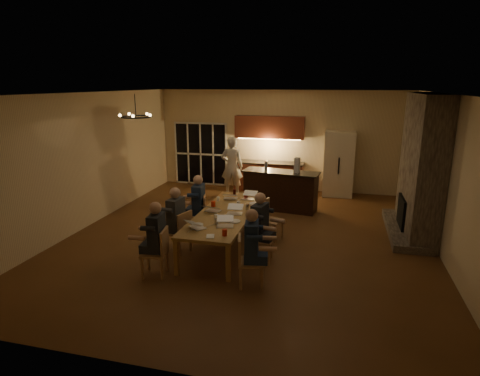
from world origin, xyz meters
name	(u,v)px	position (x,y,z in m)	size (l,w,h in m)	color
floor	(248,237)	(0.00, 0.00, 0.00)	(9.00, 9.00, 0.00)	brown
back_wall	(280,141)	(0.00, 4.52, 1.60)	(8.00, 0.04, 3.20)	beige
left_wall	(87,160)	(-4.02, 0.00, 1.60)	(0.04, 9.00, 3.20)	beige
right_wall	(450,179)	(4.02, 0.00, 1.60)	(0.04, 9.00, 3.20)	beige
ceiling	(249,92)	(0.00, 0.00, 3.22)	(8.00, 9.00, 0.04)	white
french_doors	(201,154)	(-2.70, 4.47, 1.05)	(1.86, 0.08, 2.10)	black
fireplace	(422,166)	(3.70, 1.20, 1.60)	(0.58, 2.50, 3.20)	#726759
kitchenette	(269,154)	(-0.30, 4.20, 1.20)	(2.24, 0.68, 2.40)	brown
refrigerator	(339,164)	(1.90, 4.15, 1.00)	(0.90, 0.68, 2.00)	beige
dining_table	(226,229)	(-0.37, -0.57, 0.38)	(1.10, 3.21, 0.75)	#B18447
bar_island	(280,190)	(0.38, 2.28, 0.54)	(2.06, 0.68, 1.08)	black
chair_left_near	(154,252)	(-1.24, -2.20, 0.45)	(0.44, 0.44, 0.89)	tan
chair_left_mid	(178,231)	(-1.24, -1.11, 0.45)	(0.44, 0.44, 0.89)	tan
chair_left_far	(196,214)	(-1.26, 0.04, 0.45)	(0.44, 0.44, 0.89)	tan
chair_right_near	(251,261)	(0.54, -2.13, 0.45)	(0.44, 0.44, 0.89)	tan
chair_right_mid	(261,239)	(0.52, -1.12, 0.45)	(0.44, 0.44, 0.89)	tan
chair_right_far	(272,220)	(0.52, 0.05, 0.45)	(0.44, 0.44, 0.89)	tan
person_left_near	(157,239)	(-1.21, -2.14, 0.69)	(0.60, 0.60, 1.38)	#21242B
person_right_near	(252,248)	(0.54, -2.12, 0.69)	(0.60, 0.60, 1.38)	#1C2A47
person_left_mid	(176,220)	(-1.27, -1.11, 0.69)	(0.60, 0.60, 1.38)	#353A3F
person_right_mid	(260,227)	(0.47, -1.07, 0.69)	(0.60, 0.60, 1.38)	#21242B
person_left_far	(199,204)	(-1.20, 0.05, 0.69)	(0.60, 0.60, 1.38)	#1C2A47
standing_person	(232,166)	(-1.28, 3.31, 0.92)	(0.67, 0.44, 1.85)	silver
chandelier	(136,117)	(-2.13, -0.92, 2.75)	(0.65, 0.65, 0.03)	black
laptop_a	(197,222)	(-0.63, -1.58, 0.86)	(0.32, 0.28, 0.23)	silver
laptop_b	(225,221)	(-0.15, -1.38, 0.86)	(0.32, 0.28, 0.23)	silver
laptop_c	(213,206)	(-0.65, -0.54, 0.86)	(0.32, 0.28, 0.23)	silver
laptop_d	(235,209)	(-0.16, -0.60, 0.86)	(0.32, 0.28, 0.23)	silver
laptop_e	(230,194)	(-0.54, 0.46, 0.86)	(0.32, 0.28, 0.23)	silver
laptop_f	(249,195)	(-0.11, 0.53, 0.86)	(0.32, 0.28, 0.23)	silver
mug_front	(216,217)	(-0.43, -1.02, 0.80)	(0.08, 0.08, 0.10)	white
mug_mid	(238,203)	(-0.23, -0.01, 0.80)	(0.07, 0.07, 0.10)	white
mug_back	(218,199)	(-0.77, 0.21, 0.80)	(0.08, 0.08, 0.10)	white
redcup_near	(225,233)	(-0.02, -1.84, 0.81)	(0.09, 0.09, 0.12)	red
redcup_mid	(213,204)	(-0.75, -0.22, 0.81)	(0.10, 0.10, 0.12)	red
redcup_far	(246,194)	(-0.24, 0.76, 0.81)	(0.10, 0.10, 0.12)	red
can_silver	(216,221)	(-0.34, -1.30, 0.81)	(0.06, 0.06, 0.12)	#B2B2B7
can_cola	(234,192)	(-0.56, 0.87, 0.81)	(0.06, 0.06, 0.12)	#3F0F0C
can_right	(247,207)	(0.03, -0.25, 0.81)	(0.07, 0.07, 0.12)	#B2B2B7
plate_near	(234,221)	(-0.04, -1.08, 0.76)	(0.24, 0.24, 0.02)	white
plate_left	(198,225)	(-0.68, -1.45, 0.76)	(0.22, 0.22, 0.02)	white
plate_far	(255,204)	(0.10, 0.19, 0.76)	(0.25, 0.25, 0.02)	white
notepad	(210,236)	(-0.26, -1.94, 0.76)	(0.14, 0.20, 0.01)	white
bar_bottle	(266,165)	(-0.06, 2.40, 1.20)	(0.09, 0.09, 0.24)	#99999E
bar_blender	(297,165)	(0.82, 2.20, 1.29)	(0.13, 0.13, 0.41)	silver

